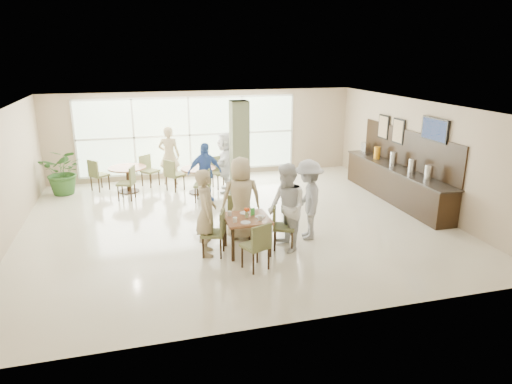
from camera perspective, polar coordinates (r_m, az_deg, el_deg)
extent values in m
plane|color=beige|center=(11.23, -2.59, -3.70)|extent=(10.00, 10.00, 0.00)
plane|color=white|center=(10.56, -2.80, 10.64)|extent=(10.00, 10.00, 0.00)
plane|color=tan|center=(15.15, -6.43, 7.19)|extent=(10.00, 0.00, 10.00)
plane|color=tan|center=(6.70, 5.76, -5.74)|extent=(10.00, 0.00, 10.00)
plane|color=tan|center=(10.93, -29.21, 1.19)|extent=(0.00, 9.00, 9.00)
plane|color=tan|center=(12.82, 19.75, 4.47)|extent=(0.00, 9.00, 9.00)
plane|color=silver|center=(15.05, -8.30, 7.06)|extent=(7.00, 0.00, 7.00)
cube|color=#707A54|center=(12.04, -2.07, 4.70)|extent=(0.45, 0.45, 2.80)
cube|color=brown|center=(9.34, -1.16, -3.34)|extent=(0.91, 0.91, 0.05)
cube|color=black|center=(9.06, -2.92, -6.60)|extent=(0.06, 0.06, 0.70)
cube|color=black|center=(9.24, 1.74, -6.10)|extent=(0.06, 0.06, 0.70)
cube|color=black|center=(9.75, -3.88, -4.84)|extent=(0.06, 0.06, 0.70)
cube|color=black|center=(9.91, 0.46, -4.42)|extent=(0.06, 0.06, 0.70)
cylinder|color=brown|center=(13.91, -15.82, 2.93)|extent=(1.09, 1.09, 0.04)
cylinder|color=black|center=(14.01, -15.69, 1.45)|extent=(0.10, 0.10, 0.71)
cylinder|color=black|center=(14.10, -15.58, 0.12)|extent=(0.60, 0.60, 0.03)
cylinder|color=brown|center=(13.41, -7.24, 2.93)|extent=(1.02, 1.02, 0.04)
cylinder|color=black|center=(13.51, -7.18, 1.39)|extent=(0.10, 0.10, 0.71)
cylinder|color=black|center=(13.60, -7.13, 0.01)|extent=(0.60, 0.60, 0.03)
cylinder|color=white|center=(9.16, 0.52, -3.27)|extent=(0.08, 0.08, 0.10)
cylinder|color=white|center=(9.42, -3.32, -2.71)|extent=(0.08, 0.08, 0.10)
cylinder|color=white|center=(9.08, -2.64, -3.48)|extent=(0.08, 0.08, 0.10)
cylinder|color=white|center=(9.05, -1.31, -3.83)|extent=(0.20, 0.20, 0.01)
cylinder|color=white|center=(9.57, -1.44, -2.62)|extent=(0.20, 0.20, 0.01)
cylinder|color=white|center=(9.35, 0.51, -3.10)|extent=(0.20, 0.20, 0.01)
cylinder|color=#99B27F|center=(9.31, -1.17, -2.85)|extent=(0.07, 0.07, 0.12)
sphere|color=#F14F14|center=(9.28, -0.99, -2.19)|extent=(0.07, 0.07, 0.07)
sphere|color=#F14F14|center=(9.30, -1.30, -2.17)|extent=(0.07, 0.07, 0.07)
sphere|color=#F14F14|center=(9.25, -1.22, -2.27)|extent=(0.07, 0.07, 0.07)
cube|color=green|center=(9.44, -0.43, -2.48)|extent=(0.10, 0.06, 0.15)
cube|color=black|center=(13.28, 17.00, 0.91)|extent=(0.60, 4.60, 0.90)
cube|color=black|center=(13.16, 17.17, 2.87)|extent=(0.64, 4.70, 0.04)
cube|color=black|center=(13.20, 18.45, 5.16)|extent=(0.04, 4.60, 1.00)
cylinder|color=silver|center=(11.99, 20.76, 2.25)|extent=(0.20, 0.20, 0.40)
cylinder|color=silver|center=(12.54, 18.93, 3.06)|extent=(0.20, 0.20, 0.40)
cylinder|color=silver|center=(13.27, 16.80, 4.00)|extent=(0.20, 0.20, 0.40)
cylinder|color=orange|center=(14.03, 14.89, 4.76)|extent=(0.18, 0.18, 0.36)
cube|color=silver|center=(14.62, 13.54, 5.35)|extent=(0.18, 0.30, 0.36)
cube|color=black|center=(12.18, 21.46, 7.27)|extent=(0.06, 1.00, 0.58)
cube|color=#7F99CC|center=(12.16, 21.36, 7.27)|extent=(0.01, 0.92, 0.50)
cube|color=black|center=(13.53, 17.38, 7.26)|extent=(0.04, 0.55, 0.70)
cube|color=olive|center=(13.52, 17.29, 7.26)|extent=(0.01, 0.47, 0.62)
cube|color=black|center=(14.20, 15.67, 7.85)|extent=(0.04, 0.55, 0.70)
cube|color=olive|center=(14.19, 15.59, 7.85)|extent=(0.01, 0.47, 0.62)
imported|color=#2E5B24|center=(14.31, -22.89, 2.38)|extent=(1.48, 1.48, 1.35)
imported|color=tan|center=(9.22, -6.24, -2.58)|extent=(0.48, 0.68, 1.80)
imported|color=tan|center=(9.99, -1.86, -0.79)|extent=(0.91, 0.51, 1.84)
imported|color=white|center=(9.39, 3.84, -2.00)|extent=(0.78, 0.96, 1.84)
imported|color=#9F9FA2|center=(10.04, 6.51, -0.97)|extent=(0.89, 1.27, 1.78)
imported|color=#3B60B2|center=(12.58, -6.43, 2.45)|extent=(1.04, 0.70, 1.65)
imported|color=white|center=(13.46, -3.78, 3.77)|extent=(1.13, 1.77, 1.77)
imported|color=tan|center=(14.40, -10.80, 4.50)|extent=(0.76, 0.60, 1.83)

